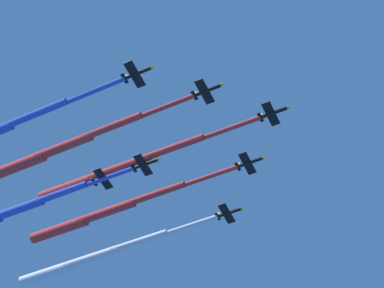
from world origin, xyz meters
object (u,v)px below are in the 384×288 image
jet_starboard_inner (61,148)px  jet_port_outer (16,210)px  jet_lead (117,169)px  jet_port_inner (104,213)px  jet_port_mid (89,259)px

jet_starboard_inner → jet_port_outer: 29.89m
jet_lead → jet_starboard_inner: size_ratio=1.06×
jet_starboard_inner → jet_port_outer: jet_starboard_inner is taller
jet_port_outer → jet_lead: bearing=-85.4°
jet_port_inner → jet_starboard_inner: jet_starboard_inner is taller
jet_port_inner → jet_port_outer: (-17.54, 21.64, -2.64)m
jet_lead → jet_port_outer: bearing=94.6°
jet_lead → jet_starboard_inner: 18.40m
jet_port_inner → jet_port_mid: jet_port_inner is taller
jet_lead → jet_port_inner: jet_port_inner is taller
jet_port_inner → jet_port_mid: bearing=47.3°
jet_port_outer → jet_port_mid: bearing=-11.0°
jet_starboard_inner → jet_port_mid: (44.48, 20.72, -2.52)m
jet_lead → jet_port_outer: size_ratio=1.10×
jet_port_inner → jet_lead: bearing=-134.3°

